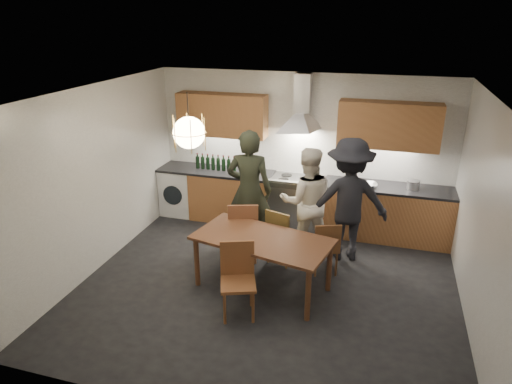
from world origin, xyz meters
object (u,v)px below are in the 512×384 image
(chair_front, at_px, (238,274))
(person_left, at_px, (249,191))
(person_mid, at_px, (307,201))
(wine_bottles, at_px, (216,162))
(dining_table, at_px, (262,244))
(chair_back_left, at_px, (243,228))
(stock_pot, at_px, (413,185))
(person_right, at_px, (348,200))
(mixing_bowl, at_px, (369,185))

(chair_front, height_order, person_left, person_left)
(person_mid, bearing_deg, wine_bottles, -42.02)
(dining_table, relative_size, person_mid, 1.14)
(chair_back_left, bearing_deg, chair_front, 86.43)
(stock_pot, bearing_deg, person_right, -138.28)
(chair_back_left, relative_size, stock_pot, 5.04)
(chair_back_left, height_order, stock_pot, stock_pot)
(wine_bottles, bearing_deg, chair_front, -64.03)
(chair_back_left, distance_m, stock_pot, 2.77)
(dining_table, height_order, chair_back_left, chair_back_left)
(chair_back_left, bearing_deg, person_mid, -163.99)
(chair_back_left, relative_size, person_mid, 0.57)
(chair_back_left, height_order, person_mid, person_mid)
(chair_front, relative_size, stock_pot, 4.88)
(dining_table, height_order, person_right, person_right)
(mixing_bowl, height_order, stock_pot, stock_pot)
(stock_pot, xyz_separation_m, wine_bottles, (-3.31, 0.01, 0.07))
(wine_bottles, bearing_deg, dining_table, -54.89)
(stock_pot, relative_size, wine_bottles, 0.25)
(dining_table, relative_size, chair_back_left, 2.01)
(chair_front, distance_m, mixing_bowl, 2.87)
(dining_table, bearing_deg, person_mid, 84.97)
(chair_front, height_order, person_mid, person_mid)
(wine_bottles, bearing_deg, chair_back_left, -55.84)
(dining_table, distance_m, stock_pot, 2.78)
(chair_front, height_order, stock_pot, stock_pot)
(person_left, bearing_deg, wine_bottles, -51.02)
(person_left, xyz_separation_m, wine_bottles, (-0.90, 0.93, 0.08))
(person_left, xyz_separation_m, person_mid, (0.87, 0.09, -0.11))
(dining_table, relative_size, mixing_bowl, 7.43)
(dining_table, bearing_deg, mixing_bowl, 69.42)
(person_right, relative_size, stock_pot, 9.83)
(chair_front, relative_size, wine_bottles, 1.23)
(person_left, relative_size, person_right, 1.02)
(person_mid, relative_size, wine_bottles, 2.24)
(person_mid, bearing_deg, person_right, 163.70)
(person_left, bearing_deg, person_mid, -178.98)
(person_left, bearing_deg, person_right, 178.69)
(person_right, xyz_separation_m, wine_bottles, (-2.39, 0.83, 0.11))
(chair_back_left, bearing_deg, person_right, -176.67)
(stock_pot, bearing_deg, mixing_bowl, -171.55)
(dining_table, bearing_deg, stock_pot, 58.79)
(person_left, xyz_separation_m, stock_pot, (2.41, 0.92, 0.01))
(chair_back_left, bearing_deg, person_left, -102.49)
(person_right, bearing_deg, person_mid, -14.11)
(person_right, bearing_deg, dining_table, 35.67)
(mixing_bowl, bearing_deg, person_mid, -139.83)
(person_left, height_order, stock_pot, person_left)
(dining_table, bearing_deg, chair_back_left, 139.58)
(wine_bottles, bearing_deg, person_mid, -25.26)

